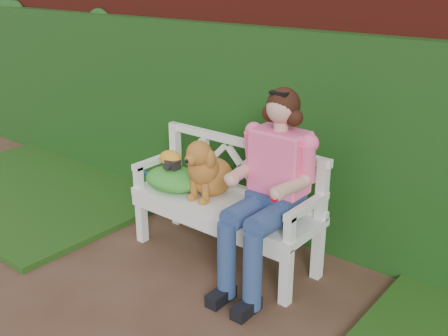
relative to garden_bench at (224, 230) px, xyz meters
The scene contains 11 objects.
ground 1.07m from the garden_bench, 84.47° to the right, with size 60.00×60.00×0.00m, color #41281A.
brick_wall 1.22m from the garden_bench, 83.41° to the left, with size 10.00×0.30×2.20m, color maroon.
ivy_hedge 0.89m from the garden_bench, 81.20° to the left, with size 10.00×0.18×1.70m, color #194614.
grass_left 2.31m from the garden_bench, behind, with size 2.60×2.00×0.05m, color #1D3C13.
garden_bench is the anchor object (origin of this frame).
seated_woman 0.64m from the garden_bench, ahead, with size 0.58×0.78×1.38m, color #D14556, non-canonical shape.
dog 0.50m from the garden_bench, behind, with size 0.32×0.43×0.48m, color brown, non-canonical shape.
tennis_racket 0.56m from the garden_bench, behind, with size 0.60×0.25×0.03m, color white, non-canonical shape.
green_bag 0.57m from the garden_bench, behind, with size 0.50×0.39×0.17m, color #258636, non-canonical shape.
camera_item 0.65m from the garden_bench, behind, with size 0.11×0.08×0.07m, color black.
baseball_glove 0.71m from the garden_bench, behind, with size 0.20×0.15×0.13m, color orange.
Camera 1 is at (2.16, -1.75, 2.11)m, focal length 42.00 mm.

